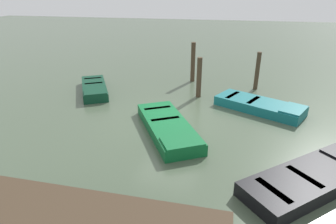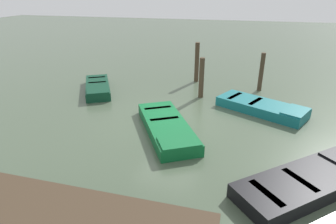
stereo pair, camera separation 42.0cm
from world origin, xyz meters
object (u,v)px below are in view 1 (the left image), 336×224
mooring_piling_near_left (193,62)px  dock_segment (76,222)px  rowboat_dark_green (94,88)px  rowboat_green (168,127)px  rowboat_black (312,178)px  mooring_piling_far_left (257,71)px  mooring_piling_far_right (199,78)px  rowboat_teal (260,105)px

mooring_piling_near_left → dock_segment: bearing=87.0°
rowboat_dark_green → rowboat_green: size_ratio=0.83×
rowboat_black → mooring_piling_far_left: bearing=55.9°
rowboat_black → mooring_piling_near_left: size_ratio=1.84×
dock_segment → mooring_piling_near_left: (-0.62, -11.96, 0.25)m
rowboat_dark_green → mooring_piling_near_left: size_ratio=1.59×
mooring_piling_far_left → mooring_piling_near_left: bearing=-11.7°
dock_segment → mooring_piling_near_left: 11.98m
rowboat_black → dock_segment: bearing=172.7°
dock_segment → rowboat_dark_green: (3.99, -9.03, -0.62)m
dock_segment → mooring_piling_near_left: bearing=-92.3°
rowboat_green → rowboat_black: 4.92m
rowboat_green → mooring_piling_far_left: 6.74m
mooring_piling_far_right → mooring_piling_near_left: bearing=-75.8°
rowboat_teal → rowboat_green: same height
rowboat_teal → rowboat_dark_green: bearing=-157.1°
rowboat_dark_green → mooring_piling_far_right: 5.31m
rowboat_teal → mooring_piling_near_left: 5.02m
rowboat_teal → rowboat_black: bearing=-51.7°
dock_segment → rowboat_dark_green: size_ratio=1.66×
rowboat_dark_green → rowboat_black: bearing=29.2°
mooring_piling_far_right → mooring_piling_far_left: (-2.79, -1.76, 0.01)m
rowboat_teal → rowboat_black: 5.14m
mooring_piling_near_left → mooring_piling_far_left: size_ratio=1.12×
rowboat_black → mooring_piling_far_right: (3.75, -6.17, 0.75)m
rowboat_dark_green → rowboat_teal: bearing=56.9°
rowboat_green → rowboat_black: same height
dock_segment → rowboat_teal: size_ratio=1.48×
mooring_piling_far_left → rowboat_teal: bearing=89.9°
mooring_piling_far_right → rowboat_teal: bearing=158.1°
rowboat_teal → rowboat_black: size_ratio=0.97×
rowboat_green → mooring_piling_near_left: size_ratio=1.91×
rowboat_dark_green → rowboat_black: (-8.98, 5.71, -0.00)m
rowboat_green → mooring_piling_near_left: bearing=150.3°
rowboat_teal → rowboat_green: size_ratio=0.94×
rowboat_teal → mooring_piling_far_right: (2.78, -1.12, 0.75)m
mooring_piling_near_left → rowboat_dark_green: bearing=32.5°
mooring_piling_near_left → mooring_piling_far_right: bearing=104.2°
dock_segment → rowboat_green: 5.58m
rowboat_dark_green → rowboat_black: same height
rowboat_teal → mooring_piling_far_right: size_ratio=2.03×
rowboat_teal → mooring_piling_far_left: (-0.00, -2.88, 0.75)m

